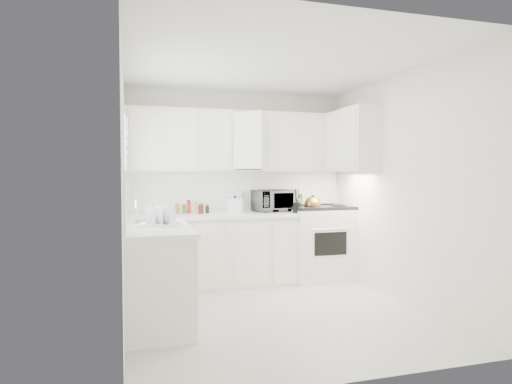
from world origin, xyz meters
name	(u,v)px	position (x,y,z in m)	size (l,w,h in m)	color
floor	(275,314)	(0.00, 0.00, 0.00)	(3.20, 3.20, 0.00)	silver
ceiling	(275,63)	(0.00, 0.00, 2.60)	(3.20, 3.20, 0.00)	white
wall_back	(238,186)	(0.00, 1.60, 1.30)	(3.00, 3.00, 0.00)	white
wall_front	(349,198)	(0.00, -1.60, 1.30)	(3.00, 3.00, 0.00)	white
wall_left	(124,191)	(-1.50, 0.00, 1.30)	(3.20, 3.20, 0.00)	white
wall_right	(400,189)	(1.50, 0.00, 1.30)	(3.20, 3.20, 0.00)	white
window_blinds	(126,166)	(-1.48, 0.35, 1.55)	(0.06, 0.96, 1.06)	white
lower_cabinets_back	(214,252)	(-0.39, 1.30, 0.45)	(2.22, 0.60, 0.90)	white
lower_cabinets_left	(156,274)	(-1.20, 0.20, 0.45)	(0.60, 1.60, 0.90)	white
countertop_back	(214,216)	(-0.39, 1.29, 0.93)	(2.24, 0.64, 0.05)	white
countertop_left	(157,227)	(-1.19, 0.20, 0.93)	(0.64, 1.62, 0.05)	white
backsplash_back	(238,191)	(0.00, 1.59, 1.23)	(2.98, 0.02, 0.55)	white
backsplash_left	(125,198)	(-1.49, 0.20, 1.23)	(0.02, 1.60, 0.55)	white
upper_cabinets_back	(241,171)	(0.00, 1.44, 1.50)	(3.00, 0.33, 0.80)	white
upper_cabinets_right	(352,171)	(1.33, 0.82, 1.50)	(0.33, 0.90, 0.80)	white
sink	(154,210)	(-1.19, 0.55, 1.07)	(0.42, 0.38, 0.30)	gray
stove	(320,232)	(1.10, 1.29, 0.65)	(0.85, 0.70, 1.31)	white
tea_kettle	(313,203)	(0.92, 1.13, 1.07)	(0.28, 0.24, 0.26)	olive
frying_pan	(327,209)	(1.28, 1.45, 0.97)	(0.28, 0.48, 0.04)	black
microwave	(274,198)	(0.46, 1.41, 1.13)	(0.53, 0.30, 0.36)	gray
rice_cooker	(235,204)	(-0.11, 1.34, 1.06)	(0.23, 0.23, 0.23)	white
paper_towel	(239,202)	(-0.01, 1.52, 1.08)	(0.12, 0.12, 0.27)	white
utensil_crock	(297,200)	(0.68, 1.11, 1.12)	(0.11, 0.11, 0.33)	black
dish_rack	(160,215)	(-1.16, 0.10, 1.06)	(0.39, 0.29, 0.21)	white
spice_left_0	(178,209)	(-0.85, 1.42, 1.02)	(0.06, 0.06, 0.13)	olive
spice_left_1	(184,209)	(-0.78, 1.33, 1.02)	(0.06, 0.06, 0.13)	#35812B
spice_left_2	(189,208)	(-0.70, 1.42, 1.02)	(0.06, 0.06, 0.13)	red
spice_left_3	(196,209)	(-0.62, 1.33, 1.02)	(0.06, 0.06, 0.13)	gold
spice_left_4	(201,208)	(-0.55, 1.42, 1.02)	(0.06, 0.06, 0.13)	#561F18
spice_left_5	(207,209)	(-0.47, 1.33, 1.02)	(0.06, 0.06, 0.13)	black
sauce_right_0	(281,204)	(0.58, 1.46, 1.05)	(0.06, 0.06, 0.19)	red
sauce_right_1	(286,204)	(0.64, 1.40, 1.05)	(0.06, 0.06, 0.19)	gold
sauce_right_2	(288,204)	(0.69, 1.46, 1.05)	(0.06, 0.06, 0.19)	#561F18
sauce_right_3	(293,204)	(0.74, 1.40, 1.05)	(0.06, 0.06, 0.19)	black
sauce_right_4	(296,204)	(0.80, 1.46, 1.05)	(0.06, 0.06, 0.19)	olive
sauce_right_5	(301,204)	(0.85, 1.40, 1.05)	(0.06, 0.06, 0.19)	#35812B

